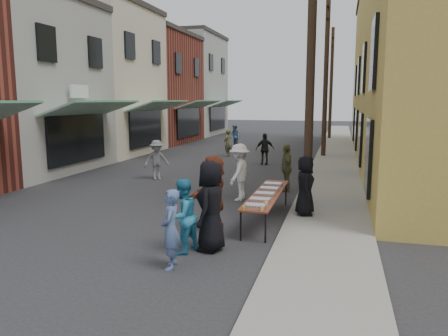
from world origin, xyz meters
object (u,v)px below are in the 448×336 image
Objects in this scene: guest_front_a at (211,206)px; guest_front_c at (182,216)px; catering_tray_sausage at (255,206)px; server at (305,185)px; utility_pole_near at (311,56)px; utility_pole_far at (331,84)px; serving_table at (267,195)px; utility_pole_mid at (326,77)px.

guest_front_c is at bearing -56.45° from guest_front_a.
server is at bearing 65.57° from catering_tray_sausage.
catering_tray_sausage is 0.25× the size of guest_front_a.
guest_front_c is (-2.24, -4.91, -3.70)m from utility_pole_near.
guest_front_c is at bearing -94.42° from utility_pole_far.
serving_table is 1.65m from catering_tray_sausage.
utility_pole_near is 1.00× the size of utility_pole_mid.
catering_tray_sausage is 0.31× the size of server.
serving_table is at bearing 179.20° from guest_front_c.
guest_front_a is (-1.70, -28.58, -3.52)m from utility_pole_far.
serving_table is 2.45× the size of server.
utility_pole_near reaches higher than catering_tray_sausage.
guest_front_c is 0.98× the size of server.
utility_pole_far is 28.85m from guest_front_a.
server is (0.05, -1.44, -3.58)m from utility_pole_near.
utility_pole_near is 1.00× the size of utility_pole_far.
utility_pole_near is at bearing 64.45° from serving_table.
serving_table is at bearing 90.00° from catering_tray_sausage.
guest_front_c is at bearing -114.49° from utility_pole_near.
guest_front_a is at bearing 143.45° from server.
utility_pole_far is at bearing 90.00° from utility_pole_near.
utility_pole_near is 12.00m from utility_pole_mid.
utility_pole_far is (0.00, 24.00, 0.00)m from utility_pole_near.
utility_pole_near reaches higher than server.
server is at bearing -89.89° from utility_pole_far.
utility_pole_near is 3.86m from server.
utility_pole_far reaches higher than serving_table.
utility_pole_mid is 12.00m from utility_pole_far.
utility_pole_near reaches higher than serving_table.
utility_pole_mid is 17.45m from guest_front_c.
guest_front_a is at bearing 143.86° from guest_front_c.
guest_front_a is (-0.77, -2.65, 0.27)m from serving_table.
guest_front_c is (-2.24, -16.91, -3.70)m from utility_pole_mid.
utility_pole_near and utility_pole_mid have the same top height.
utility_pole_mid is 4.59× the size of guest_front_a.
utility_pole_near is at bearing -5.52° from server.
serving_table is at bearing 109.48° from server.
catering_tray_sausage is 0.31× the size of guest_front_c.
utility_pole_mid reaches higher than serving_table.
utility_pole_near is at bearing 75.53° from catering_tray_sausage.
guest_front_c is (-2.24, -28.91, -3.70)m from utility_pole_far.
utility_pole_far is 26.23m from serving_table.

